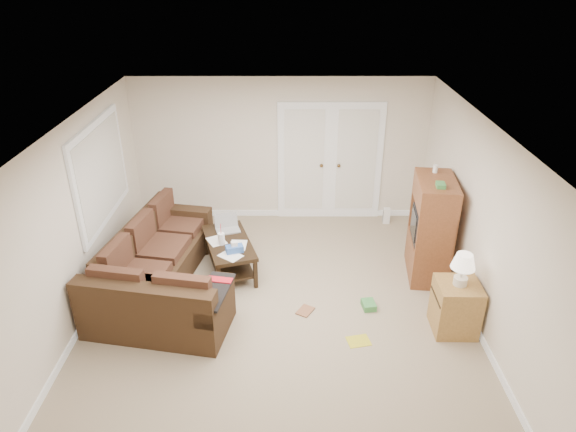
{
  "coord_description": "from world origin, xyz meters",
  "views": [
    {
      "loc": [
        0.12,
        -5.59,
        4.22
      ],
      "look_at": [
        0.12,
        0.55,
        1.1
      ],
      "focal_mm": 32.0,
      "sensor_mm": 36.0,
      "label": 1
    }
  ],
  "objects_px": {
    "coffee_table": "(229,254)",
    "side_cabinet": "(456,303)",
    "sectional_sofa": "(159,276)",
    "tv_armoire": "(431,228)"
  },
  "relations": [
    {
      "from": "coffee_table",
      "to": "side_cabinet",
      "type": "distance_m",
      "value": 3.27
    },
    {
      "from": "side_cabinet",
      "to": "sectional_sofa",
      "type": "bearing_deg",
      "value": 170.5
    },
    {
      "from": "sectional_sofa",
      "to": "tv_armoire",
      "type": "distance_m",
      "value": 3.87
    },
    {
      "from": "side_cabinet",
      "to": "tv_armoire",
      "type": "bearing_deg",
      "value": 92.79
    },
    {
      "from": "sectional_sofa",
      "to": "coffee_table",
      "type": "height_order",
      "value": "sectional_sofa"
    },
    {
      "from": "coffee_table",
      "to": "sectional_sofa",
      "type": "bearing_deg",
      "value": -159.94
    },
    {
      "from": "sectional_sofa",
      "to": "coffee_table",
      "type": "distance_m",
      "value": 1.13
    },
    {
      "from": "coffee_table",
      "to": "tv_armoire",
      "type": "bearing_deg",
      "value": -19.39
    },
    {
      "from": "coffee_table",
      "to": "tv_armoire",
      "type": "xyz_separation_m",
      "value": [
        2.91,
        -0.11,
        0.49
      ]
    },
    {
      "from": "sectional_sofa",
      "to": "side_cabinet",
      "type": "height_order",
      "value": "side_cabinet"
    }
  ]
}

